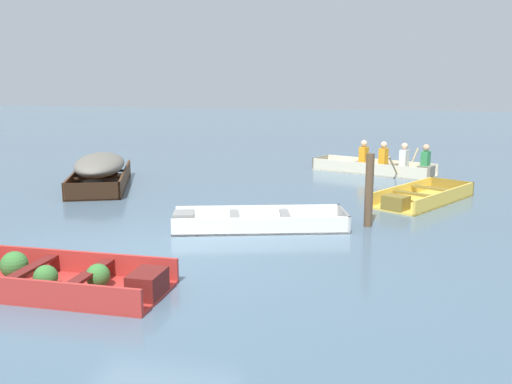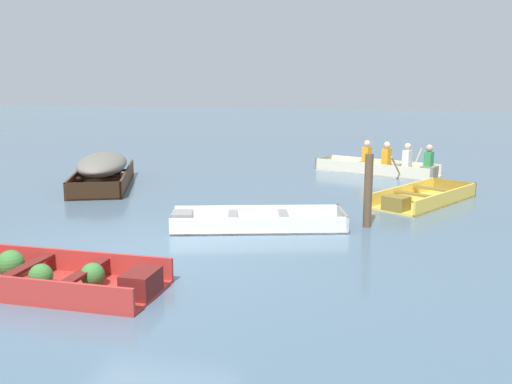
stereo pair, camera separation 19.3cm
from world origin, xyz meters
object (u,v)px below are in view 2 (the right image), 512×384
rowboat_cream_with_crew (385,166)px  skiff_yellow_near_moored (422,198)px  skiff_white_far_moored (251,223)px  dinghy_red_foreground (58,278)px  mooring_post (368,191)px  skiff_dark_varnish_mid_moored (103,167)px

rowboat_cream_with_crew → skiff_yellow_near_moored: bearing=-76.6°
skiff_white_far_moored → dinghy_red_foreground: bearing=-115.7°
skiff_white_far_moored → mooring_post: bearing=16.4°
skiff_white_far_moored → rowboat_cream_with_crew: 6.75m
dinghy_red_foreground → rowboat_cream_with_crew: 10.53m
skiff_dark_varnish_mid_moored → rowboat_cream_with_crew: rowboat_cream_with_crew is taller
skiff_white_far_moored → skiff_dark_varnish_mid_moored: bearing=146.1°
dinghy_red_foreground → rowboat_cream_with_crew: size_ratio=0.79×
skiff_yellow_near_moored → skiff_white_far_moored: (-3.02, -2.83, -0.00)m
dinghy_red_foreground → mooring_post: size_ratio=2.08×
dinghy_red_foreground → skiff_yellow_near_moored: dinghy_red_foreground is taller
skiff_white_far_moored → rowboat_cream_with_crew: rowboat_cream_with_crew is taller
skiff_yellow_near_moored → skiff_white_far_moored: 4.14m
rowboat_cream_with_crew → mooring_post: mooring_post is taller
skiff_yellow_near_moored → rowboat_cream_with_crew: bearing=103.4°
skiff_yellow_near_moored → skiff_dark_varnish_mid_moored: size_ratio=0.79×
skiff_white_far_moored → rowboat_cream_with_crew: bearing=71.2°
skiff_dark_varnish_mid_moored → rowboat_cream_with_crew: bearing=26.5°
mooring_post → skiff_dark_varnish_mid_moored: bearing=159.3°
skiff_white_far_moored → skiff_yellow_near_moored: bearing=43.1°
skiff_yellow_near_moored → dinghy_red_foreground: bearing=-126.8°
rowboat_cream_with_crew → mooring_post: bearing=-91.8°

